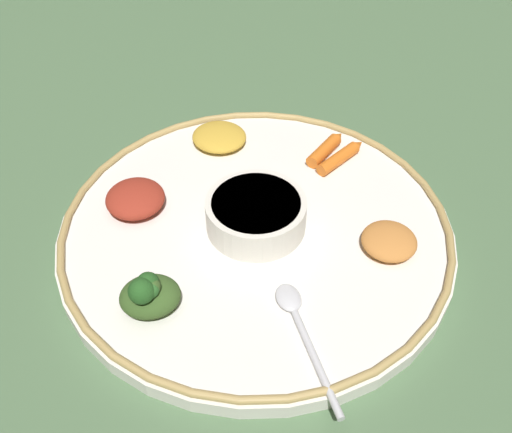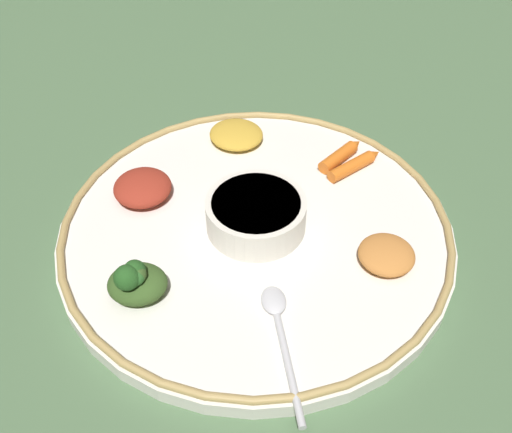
{
  "view_description": "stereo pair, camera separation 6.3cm",
  "coord_description": "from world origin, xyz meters",
  "px_view_note": "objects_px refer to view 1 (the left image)",
  "views": [
    {
      "loc": [
        -0.03,
        0.45,
        0.47
      ],
      "look_at": [
        0.0,
        0.0,
        0.03
      ],
      "focal_mm": 41.21,
      "sensor_mm": 36.0,
      "label": 1
    },
    {
      "loc": [
        -0.09,
        0.44,
        0.47
      ],
      "look_at": [
        0.0,
        0.0,
        0.03
      ],
      "focal_mm": 41.21,
      "sensor_mm": 36.0,
      "label": 2
    }
  ],
  "objects_px": {
    "spoon": "(300,324)",
    "carrot_near_spoon": "(341,156)",
    "center_bowl": "(256,213)",
    "carrot_outer": "(326,148)",
    "greens_pile": "(149,294)"
  },
  "relations": [
    {
      "from": "greens_pile",
      "to": "carrot_outer",
      "type": "relative_size",
      "value": 0.97
    },
    {
      "from": "spoon",
      "to": "greens_pile",
      "type": "relative_size",
      "value": 2.09
    },
    {
      "from": "greens_pile",
      "to": "center_bowl",
      "type": "bearing_deg",
      "value": -128.32
    },
    {
      "from": "center_bowl",
      "to": "greens_pile",
      "type": "bearing_deg",
      "value": 51.68
    },
    {
      "from": "center_bowl",
      "to": "carrot_near_spoon",
      "type": "xyz_separation_m",
      "value": [
        -0.1,
        -0.12,
        -0.01
      ]
    },
    {
      "from": "center_bowl",
      "to": "carrot_outer",
      "type": "distance_m",
      "value": 0.15
    },
    {
      "from": "greens_pile",
      "to": "spoon",
      "type": "bearing_deg",
      "value": 175.44
    },
    {
      "from": "center_bowl",
      "to": "spoon",
      "type": "height_order",
      "value": "center_bowl"
    },
    {
      "from": "center_bowl",
      "to": "carrot_near_spoon",
      "type": "distance_m",
      "value": 0.15
    },
    {
      "from": "spoon",
      "to": "carrot_outer",
      "type": "distance_m",
      "value": 0.26
    },
    {
      "from": "spoon",
      "to": "carrot_near_spoon",
      "type": "relative_size",
      "value": 2.04
    },
    {
      "from": "center_bowl",
      "to": "carrot_outer",
      "type": "height_order",
      "value": "center_bowl"
    },
    {
      "from": "spoon",
      "to": "greens_pile",
      "type": "bearing_deg",
      "value": -4.56
    },
    {
      "from": "spoon",
      "to": "carrot_near_spoon",
      "type": "bearing_deg",
      "value": -100.79
    },
    {
      "from": "spoon",
      "to": "carrot_outer",
      "type": "relative_size",
      "value": 2.02
    }
  ]
}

